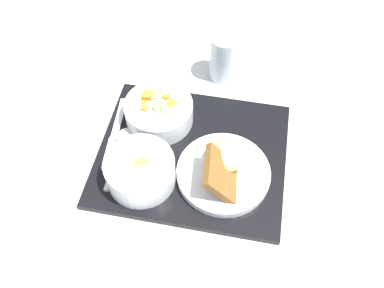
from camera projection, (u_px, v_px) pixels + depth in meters
name	position (u px, v px, depth m)	size (l,w,h in m)	color
ground_plane	(192.00, 156.00, 0.83)	(4.00, 4.00, 0.00)	silver
serving_tray	(192.00, 155.00, 0.82)	(0.42, 0.37, 0.01)	black
bowl_salad	(159.00, 111.00, 0.84)	(0.14, 0.14, 0.06)	silver
bowl_soup	(140.00, 170.00, 0.75)	(0.13, 0.13, 0.06)	silver
plate_main	(224.00, 168.00, 0.77)	(0.18, 0.18, 0.08)	silver
knife	(112.00, 143.00, 0.82)	(0.03, 0.19, 0.01)	silver
spoon	(122.00, 146.00, 0.82)	(0.04, 0.15, 0.01)	silver
glass_water	(224.00, 59.00, 0.92)	(0.07, 0.07, 0.11)	silver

